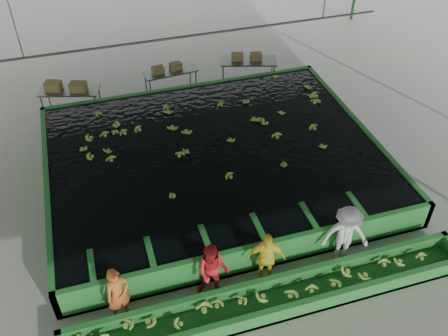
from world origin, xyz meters
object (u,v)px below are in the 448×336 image
object	(u,v)px
packing_table_right	(248,71)
box_stack_mid	(167,71)
flotation_tank	(214,162)
worker_a	(118,295)
worker_c	(266,258)
box_stack_right	(247,60)
worker_b	(213,271)
box_stack_left	(67,90)
sorting_trough	(275,299)
packing_table_left	(72,101)
worker_d	(345,236)
packing_table_mid	(171,81)

from	to	relation	value
packing_table_right	box_stack_mid	xyz separation A→B (m)	(-3.17, 0.23, 0.42)
flotation_tank	worker_a	xyz separation A→B (m)	(-3.51, -4.30, 0.34)
worker_c	packing_table_right	size ratio (longest dim) A/B	0.74
box_stack_right	worker_c	bearing A→B (deg)	-106.34
worker_b	box_stack_left	xyz separation A→B (m)	(-2.77, 9.09, 0.15)
worker_a	worker_c	distance (m)	3.55
flotation_tank	packing_table_right	bearing A→B (deg)	60.29
sorting_trough	packing_table_right	world-z (taller)	packing_table_right
box_stack_left	packing_table_left	bearing A→B (deg)	14.62
box_stack_left	worker_b	bearing A→B (deg)	-73.06
worker_d	box_stack_mid	size ratio (longest dim) A/B	1.58
sorting_trough	packing_table_left	xyz separation A→B (m)	(-3.97, 9.91, 0.23)
sorting_trough	flotation_tank	bearing A→B (deg)	90.00
worker_b	packing_table_mid	xyz separation A→B (m)	(1.05, 9.48, -0.35)
box_stack_mid	packing_table_left	bearing A→B (deg)	-174.34
worker_d	box_stack_mid	world-z (taller)	worker_d
worker_c	box_stack_right	distance (m)	9.69
worker_b	box_stack_right	bearing A→B (deg)	87.87
flotation_tank	sorting_trough	bearing A→B (deg)	-90.00
worker_a	worker_d	xyz separation A→B (m)	(5.67, 0.00, 0.12)
worker_d	packing_table_left	world-z (taller)	worker_d
sorting_trough	worker_a	xyz separation A→B (m)	(-3.51, 0.80, 0.54)
worker_d	box_stack_right	distance (m)	9.31
worker_d	box_stack_right	size ratio (longest dim) A/B	1.54
worker_c	packing_table_left	distance (m)	9.96
sorting_trough	packing_table_mid	world-z (taller)	packing_table_mid
worker_b	box_stack_mid	bearing A→B (deg)	105.77
worker_a	box_stack_left	bearing A→B (deg)	74.29
packing_table_left	packing_table_mid	bearing A→B (deg)	5.69
worker_d	box_stack_right	xyz separation A→B (m)	(0.60, 9.29, 0.08)
packing_table_left	flotation_tank	bearing A→B (deg)	-50.46
worker_c	packing_table_left	xyz separation A→B (m)	(-4.01, 9.11, -0.32)
worker_c	box_stack_right	xyz separation A→B (m)	(2.72, 9.29, 0.19)
flotation_tank	box_stack_right	distance (m)	5.73
worker_b	worker_c	distance (m)	1.33
worker_a	box_stack_mid	bearing A→B (deg)	52.39
worker_b	box_stack_left	world-z (taller)	worker_b
sorting_trough	worker_d	size ratio (longest dim) A/B	5.48
packing_table_mid	box_stack_right	xyz separation A→B (m)	(3.00, -0.19, 0.54)
packing_table_left	box_stack_mid	size ratio (longest dim) A/B	1.82
box_stack_mid	box_stack_right	size ratio (longest dim) A/B	0.97
worker_b	box_stack_right	distance (m)	10.14
packing_table_mid	packing_table_right	size ratio (longest dim) A/B	0.92
sorting_trough	worker_a	world-z (taller)	worker_a
packing_table_right	worker_a	bearing A→B (deg)	-124.42
worker_d	packing_table_left	distance (m)	10.99
sorting_trough	worker_b	size ratio (longest dim) A/B	6.19
flotation_tank	box_stack_mid	size ratio (longest dim) A/B	8.67
packing_table_right	box_stack_mid	bearing A→B (deg)	175.90
worker_a	packing_table_left	xyz separation A→B (m)	(-0.46, 9.11, -0.31)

